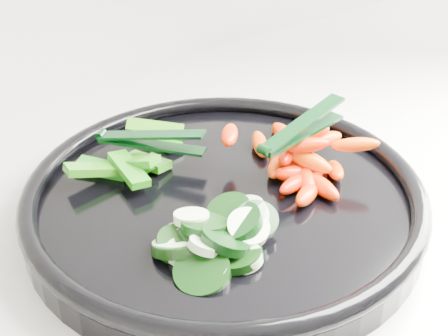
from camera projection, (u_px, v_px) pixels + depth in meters
counter at (417, 311)px, 1.13m from camera, size 2.02×0.62×0.93m
veggie_tray at (224, 199)px, 0.59m from camera, size 0.44×0.44×0.04m
cucumber_pile at (209, 239)px, 0.51m from camera, size 0.12×0.11×0.04m
carrot_pile at (297, 158)px, 0.61m from camera, size 0.13×0.15×0.05m
pepper_pile at (132, 159)px, 0.62m from camera, size 0.15×0.11×0.04m
tong_carrot at (300, 130)px, 0.59m from camera, size 0.11×0.03×0.02m
tong_pepper at (148, 140)px, 0.62m from camera, size 0.08×0.10×0.02m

